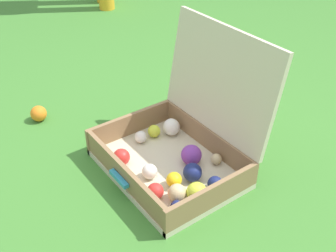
# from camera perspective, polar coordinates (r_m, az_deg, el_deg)

# --- Properties ---
(ground_plane) EXTENTS (16.00, 16.00, 0.00)m
(ground_plane) POSITION_cam_1_polar(r_m,az_deg,el_deg) (1.70, -1.37, -4.96)
(ground_plane) COLOR #3D7A2D
(open_suitcase) EXTENTS (0.56, 0.52, 0.54)m
(open_suitcase) POSITION_cam_1_polar(r_m,az_deg,el_deg) (1.61, 1.96, -2.34)
(open_suitcase) COLOR beige
(open_suitcase) RESTS_ON ground
(stray_ball_on_grass) EXTENTS (0.07, 0.07, 0.07)m
(stray_ball_on_grass) POSITION_cam_1_polar(r_m,az_deg,el_deg) (2.02, -17.41, 1.65)
(stray_ball_on_grass) COLOR orange
(stray_ball_on_grass) RESTS_ON ground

